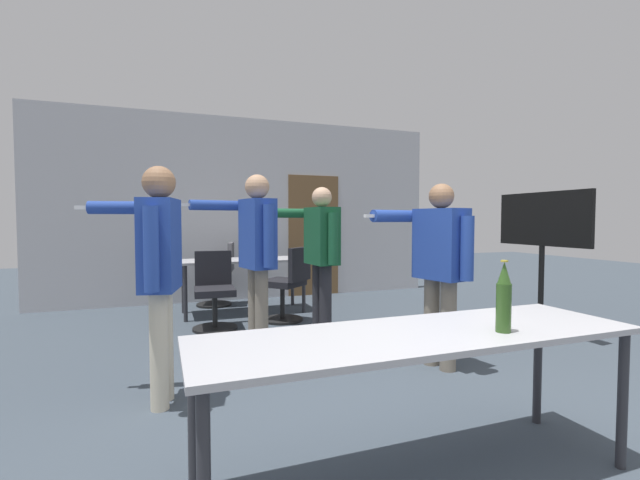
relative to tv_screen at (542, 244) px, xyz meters
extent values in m
cube|color=#BCBCC1|center=(-2.66, 3.34, 0.44)|extent=(6.42, 0.10, 2.93)
cube|color=brown|center=(-1.56, 3.29, 0.00)|extent=(0.90, 0.02, 2.05)
cube|color=#A8A8AD|center=(-2.84, -1.87, -0.29)|extent=(2.22, 0.65, 0.03)
cylinder|color=#2D2D33|center=(-1.79, -2.14, -0.66)|extent=(0.05, 0.05, 0.72)
cylinder|color=#2D2D33|center=(-3.89, -1.61, -0.66)|extent=(0.05, 0.05, 0.72)
cylinder|color=#2D2D33|center=(-1.79, -1.61, -0.66)|extent=(0.05, 0.05, 0.72)
cube|color=#A8A8AD|center=(-2.96, 2.27, -0.29)|extent=(1.70, 0.67, 0.03)
cylinder|color=#2D2D33|center=(-3.75, 2.00, -0.66)|extent=(0.05, 0.05, 0.72)
cylinder|color=#2D2D33|center=(-2.17, 2.00, -0.66)|extent=(0.05, 0.05, 0.72)
cylinder|color=#2D2D33|center=(-3.75, 2.54, -0.66)|extent=(0.05, 0.05, 0.72)
cylinder|color=#2D2D33|center=(-2.17, 2.54, -0.66)|extent=(0.05, 0.05, 0.72)
cube|color=black|center=(0.00, 0.00, -1.01)|extent=(0.44, 0.56, 0.03)
cylinder|color=black|center=(0.00, 0.00, -0.51)|extent=(0.06, 0.06, 0.97)
cube|color=black|center=(0.00, 0.00, 0.28)|extent=(0.04, 1.21, 0.60)
cube|color=#192342|center=(0.02, 0.00, 0.28)|extent=(0.01, 1.11, 0.53)
cylinder|color=slate|center=(-3.15, 0.29, -0.61)|extent=(0.12, 0.12, 0.83)
cylinder|color=slate|center=(-3.18, 0.45, -0.61)|extent=(0.12, 0.12, 0.83)
cube|color=#23429E|center=(-3.16, 0.37, 0.14)|extent=(0.30, 0.44, 0.66)
sphere|color=tan|center=(-3.16, 0.37, 0.58)|extent=(0.23, 0.23, 0.23)
cylinder|color=#23429E|center=(-3.12, 0.13, 0.13)|extent=(0.10, 0.10, 0.57)
cylinder|color=#23429E|center=(-3.49, 0.56, 0.41)|extent=(0.58, 0.21, 0.10)
cube|color=white|center=(-3.80, 0.50, 0.41)|extent=(0.12, 0.06, 0.03)
cylinder|color=slate|center=(-1.73, -0.62, -0.63)|extent=(0.14, 0.14, 0.78)
cylinder|color=slate|center=(-1.77, -0.44, -0.63)|extent=(0.14, 0.14, 0.78)
cube|color=#23429E|center=(-1.75, -0.53, 0.06)|extent=(0.34, 0.49, 0.61)
sphere|color=#936B4C|center=(-1.75, -0.53, 0.48)|extent=(0.22, 0.22, 0.22)
cylinder|color=#23429E|center=(-1.69, -0.80, 0.04)|extent=(0.11, 0.11, 0.53)
cylinder|color=#23429E|center=(-2.07, -0.32, 0.30)|extent=(0.54, 0.22, 0.11)
cube|color=white|center=(-2.35, -0.38, 0.30)|extent=(0.12, 0.06, 0.03)
cylinder|color=#28282D|center=(-2.35, 0.70, -0.62)|extent=(0.14, 0.14, 0.80)
cylinder|color=#28282D|center=(-2.36, 0.88, -0.62)|extent=(0.14, 0.14, 0.80)
cube|color=#195633|center=(-2.35, 0.79, 0.09)|extent=(0.29, 0.46, 0.63)
sphere|color=#DBAD89|center=(-2.35, 0.79, 0.52)|extent=(0.22, 0.22, 0.22)
cylinder|color=#195633|center=(-2.33, 0.52, 0.07)|extent=(0.11, 0.11, 0.55)
cylinder|color=#195633|center=(-2.65, 1.04, 0.35)|extent=(0.55, 0.16, 0.11)
cube|color=white|center=(-2.95, 1.01, 0.35)|extent=(0.12, 0.05, 0.03)
cylinder|color=beige|center=(-4.05, -0.57, -0.62)|extent=(0.12, 0.12, 0.80)
cylinder|color=beige|center=(-4.01, -0.40, -0.62)|extent=(0.12, 0.12, 0.80)
cube|color=#23429E|center=(-4.03, -0.49, 0.10)|extent=(0.30, 0.43, 0.63)
sphere|color=#936B4C|center=(-4.03, -0.49, 0.53)|extent=(0.22, 0.22, 0.22)
cylinder|color=#23429E|center=(-4.08, -0.73, 0.09)|extent=(0.10, 0.10, 0.55)
cylinder|color=#23429E|center=(-4.25, -0.19, 0.36)|extent=(0.56, 0.21, 0.10)
cube|color=white|center=(-4.54, -0.12, 0.36)|extent=(0.12, 0.06, 0.03)
cylinder|color=black|center=(-3.44, 1.47, -1.01)|extent=(0.52, 0.52, 0.03)
cylinder|color=black|center=(-3.44, 1.47, -0.80)|extent=(0.06, 0.06, 0.38)
cube|color=black|center=(-3.44, 1.47, -0.57)|extent=(0.48, 0.48, 0.08)
cube|color=black|center=(-3.43, 1.73, -0.32)|extent=(0.44, 0.08, 0.42)
cylinder|color=black|center=(-3.29, 2.94, -1.01)|extent=(0.52, 0.52, 0.03)
cylinder|color=black|center=(-3.29, 2.94, -0.78)|extent=(0.06, 0.06, 0.42)
cube|color=#4C4C51|center=(-3.29, 2.94, -0.53)|extent=(0.56, 0.56, 0.08)
cube|color=#4C4C51|center=(-3.04, 2.88, -0.28)|extent=(0.16, 0.44, 0.42)
cylinder|color=black|center=(-2.58, 1.63, -1.01)|extent=(0.52, 0.52, 0.03)
cylinder|color=black|center=(-2.58, 1.63, -0.78)|extent=(0.06, 0.06, 0.42)
cube|color=black|center=(-2.58, 1.63, -0.53)|extent=(0.65, 0.65, 0.08)
cube|color=black|center=(-2.41, 1.43, -0.28)|extent=(0.37, 0.33, 0.42)
cylinder|color=#2D511E|center=(-2.47, -2.02, -0.16)|extent=(0.07, 0.07, 0.24)
cone|color=#2D511E|center=(-2.47, -2.02, 0.02)|extent=(0.06, 0.06, 0.11)
cylinder|color=gold|center=(-2.47, -2.02, 0.07)|extent=(0.03, 0.03, 0.01)
camera|label=1|loc=(-4.02, -3.63, 0.27)|focal=24.00mm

